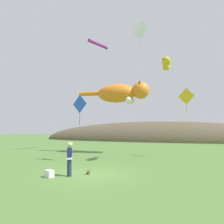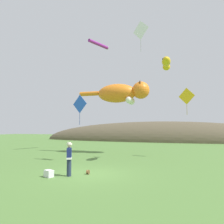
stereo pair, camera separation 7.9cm
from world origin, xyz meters
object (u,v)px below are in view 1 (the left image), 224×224
Objects in this scene: kite_spool at (88,172)px; kite_diamond_white at (141,30)px; kite_fish_windsock at (166,63)px; kite_diamond_blue at (80,104)px; festival_attendant at (69,158)px; kite_giant_cat at (122,93)px; picnic_cooler at (49,174)px; kite_diamond_gold at (186,96)px; kite_tube_streamer at (99,44)px.

kite_spool is 0.11× the size of kite_diamond_white.
kite_fish_windsock reaches higher than kite_diamond_blue.
kite_diamond_white is (2.95, 4.75, 8.60)m from festival_attendant.
kite_diamond_blue is (-2.59, 3.94, 4.24)m from kite_spool.
kite_spool is at bearing -84.55° from kite_giant_cat.
picnic_cooler is 11.42m from kite_diamond_white.
kite_fish_windsock is 3.06m from kite_diamond_white.
kite_diamond_gold is (6.17, -1.26, -0.78)m from kite_giant_cat.
kite_fish_windsock is at bearing 13.72° from kite_diamond_blue.
kite_spool is 6.34m from kite_diamond_blue.
picnic_cooler is at bearing -93.52° from kite_giant_cat.
kite_diamond_white reaches higher than kite_diamond_blue.
festival_attendant is 1.35m from kite_spool.
kite_fish_windsock is at bearing 42.90° from kite_diamond_white.
kite_diamond_gold is (6.86, 9.90, 5.07)m from picnic_cooler.
picnic_cooler is at bearing -79.59° from kite_diamond_blue.
kite_diamond_gold reaches higher than picnic_cooler.
kite_diamond_gold reaches higher than kite_spool.
kite_spool is 0.10× the size of kite_diamond_gold.
kite_diamond_gold is (9.19, -2.41, -6.64)m from kite_tube_streamer.
kite_tube_streamer is at bearing 131.20° from kite_diamond_white.
festival_attendant is 0.78× the size of kite_fish_windsock.
kite_tube_streamer reaches higher than kite_diamond_white.
picnic_cooler is 0.08× the size of kite_giant_cat.
festival_attendant is 0.78× the size of kite_diamond_white.
kite_diamond_white is at bearing -137.10° from kite_fish_windsock.
kite_giant_cat is at bearing 137.52° from kite_fish_windsock.
festival_attendant is 10.12m from kite_fish_windsock.
kite_diamond_white is 0.97× the size of kite_diamond_gold.
kite_spool is 9.94m from kite_fish_windsock.
kite_giant_cat is 3.14× the size of kite_diamond_gold.
kite_fish_windsock is at bearing -42.48° from kite_giant_cat.
kite_tube_streamer is at bearing 165.28° from kite_diamond_gold.
kite_fish_windsock reaches higher than festival_attendant.
kite_diamond_blue is at bearing 100.41° from picnic_cooler.
kite_diamond_blue is (-1.84, 4.70, 3.41)m from festival_attendant.
kite_diamond_blue is 9.15m from kite_diamond_gold.
kite_tube_streamer reaches higher than kite_spool.
kite_tube_streamer reaches higher than picnic_cooler.
kite_spool is at bearing -70.26° from kite_tube_streamer.
picnic_cooler is (-0.88, -0.52, -0.77)m from festival_attendant.
kite_diamond_white is at bearing -123.23° from kite_diamond_gold.
kite_fish_windsock is (3.83, 5.51, 7.33)m from kite_spool.
kite_spool is 0.11× the size of kite_fish_windsock.
kite_spool is 16.61m from kite_tube_streamer.
kite_diamond_gold is at bearing 56.77° from kite_diamond_white.
kite_diamond_gold is (5.23, 8.62, 5.13)m from kite_spool.
kite_giant_cat is at bearing 168.43° from kite_diamond_gold.
kite_diamond_blue is (1.37, -7.09, -7.53)m from kite_tube_streamer.
kite_spool is at bearing -118.90° from kite_diamond_white.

